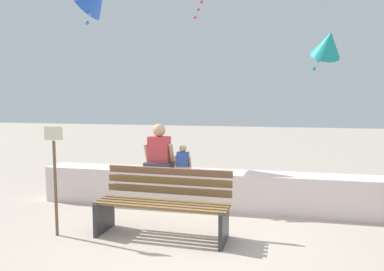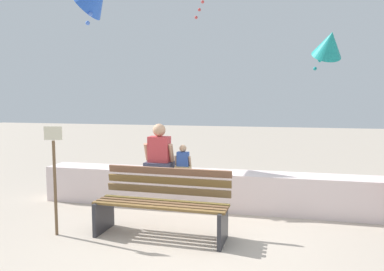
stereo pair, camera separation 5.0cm
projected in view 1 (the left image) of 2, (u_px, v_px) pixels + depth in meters
name	position (u px, v px, depth m)	size (l,w,h in m)	color
ground_plane	(196.00, 238.00, 4.83)	(40.00, 40.00, 0.00)	#AFA190
seawall_ledge	(213.00, 190.00, 6.15)	(6.00, 0.54, 0.62)	silver
park_bench	(163.00, 204.00, 4.90)	(1.82, 0.67, 0.88)	brown
person_adult	(159.00, 152.00, 6.30)	(0.52, 0.38, 0.79)	#36384C
person_child	(183.00, 160.00, 6.22)	(0.28, 0.21, 0.44)	tan
kite_teal	(328.00, 44.00, 8.12)	(0.85, 0.99, 0.99)	teal
sign_post	(55.00, 172.00, 4.84)	(0.24, 0.06, 1.48)	brown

